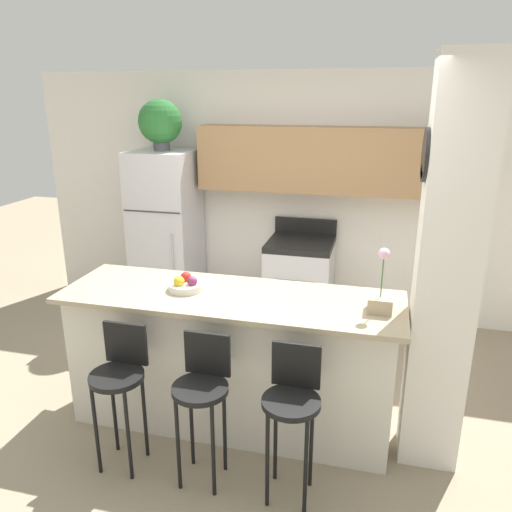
# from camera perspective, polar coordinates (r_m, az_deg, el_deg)

# --- Properties ---
(ground_plane) EXTENTS (14.00, 14.00, 0.00)m
(ground_plane) POSITION_cam_1_polar(r_m,az_deg,el_deg) (3.93, -2.75, -18.09)
(ground_plane) COLOR gray
(wall_back) EXTENTS (5.60, 0.38, 2.55)m
(wall_back) POSITION_cam_1_polar(r_m,az_deg,el_deg) (5.21, 5.17, 8.25)
(wall_back) COLOR white
(wall_back) RESTS_ON ground_plane
(pillar_right) EXTENTS (0.38, 0.32, 2.55)m
(pillar_right) POSITION_cam_1_polar(r_m,az_deg,el_deg) (3.20, 20.90, -2.01)
(pillar_right) COLOR white
(pillar_right) RESTS_ON ground_plane
(counter_bar) EXTENTS (2.36, 0.75, 1.00)m
(counter_bar) POSITION_cam_1_polar(r_m,az_deg,el_deg) (3.65, -2.87, -11.68)
(counter_bar) COLOR silver
(counter_bar) RESTS_ON ground_plane
(refrigerator) EXTENTS (0.64, 0.66, 1.77)m
(refrigerator) POSITION_cam_1_polar(r_m,az_deg,el_deg) (5.44, -10.17, 2.47)
(refrigerator) COLOR silver
(refrigerator) RESTS_ON ground_plane
(stove_range) EXTENTS (0.65, 0.66, 1.07)m
(stove_range) POSITION_cam_1_polar(r_m,az_deg,el_deg) (5.17, 5.01, -3.04)
(stove_range) COLOR silver
(stove_range) RESTS_ON ground_plane
(bar_stool_left) EXTENTS (0.34, 0.34, 0.95)m
(bar_stool_left) POSITION_cam_1_polar(r_m,az_deg,el_deg) (3.33, -15.30, -13.19)
(bar_stool_left) COLOR black
(bar_stool_left) RESTS_ON ground_plane
(bar_stool_mid) EXTENTS (0.34, 0.34, 0.95)m
(bar_stool_mid) POSITION_cam_1_polar(r_m,az_deg,el_deg) (3.12, -6.15, -14.88)
(bar_stool_mid) COLOR black
(bar_stool_mid) RESTS_ON ground_plane
(bar_stool_right) EXTENTS (0.34, 0.34, 0.95)m
(bar_stool_right) POSITION_cam_1_polar(r_m,az_deg,el_deg) (3.00, 4.16, -16.33)
(bar_stool_right) COLOR black
(bar_stool_right) RESTS_ON ground_plane
(potted_plant_on_fridge) EXTENTS (0.44, 0.44, 0.51)m
(potted_plant_on_fridge) POSITION_cam_1_polar(r_m,az_deg,el_deg) (5.25, -10.89, 14.76)
(potted_plant_on_fridge) COLOR #4C4C51
(potted_plant_on_fridge) RESTS_ON refrigerator
(orchid_vase) EXTENTS (0.15, 0.15, 0.42)m
(orchid_vase) POSITION_cam_1_polar(r_m,az_deg,el_deg) (3.24, 14.04, -4.63)
(orchid_vase) COLOR tan
(orchid_vase) RESTS_ON counter_bar
(fruit_bowl) EXTENTS (0.24, 0.24, 0.11)m
(fruit_bowl) POSITION_cam_1_polar(r_m,az_deg,el_deg) (3.54, -8.03, -3.24)
(fruit_bowl) COLOR silver
(fruit_bowl) RESTS_ON counter_bar
(trash_bin) EXTENTS (0.28, 0.28, 0.38)m
(trash_bin) POSITION_cam_1_polar(r_m,az_deg,el_deg) (5.28, -5.36, -5.77)
(trash_bin) COLOR #59595B
(trash_bin) RESTS_ON ground_plane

